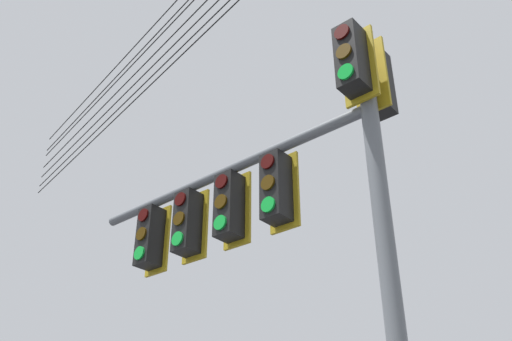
{
  "coord_description": "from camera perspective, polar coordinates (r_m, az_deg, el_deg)",
  "views": [
    {
      "loc": [
        1.29,
        6.05,
        1.35
      ],
      "look_at": [
        1.97,
        -0.52,
        5.17
      ],
      "focal_mm": 41.13,
      "sensor_mm": 36.0,
      "label": 1
    }
  ],
  "objects": [
    {
      "name": "signal_mast_assembly",
      "position": [
        7.18,
        2.28,
        -2.77
      ],
      "size": [
        4.34,
        3.2,
        6.42
      ],
      "color": "slate",
      "rests_on": "ground"
    }
  ]
}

